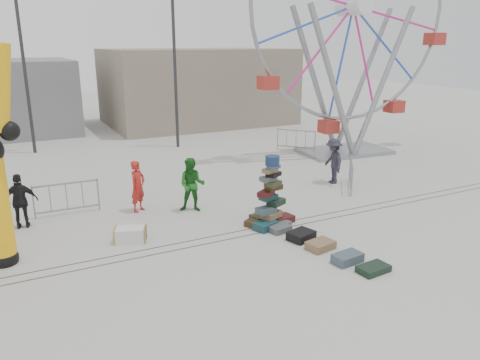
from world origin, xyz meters
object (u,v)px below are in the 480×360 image
barricade_dummy_c (67,198)px  ferris_wheel (352,26)px  pedestrian_red (138,186)px  suitcase_tower (270,206)px  lamp_post_right (176,61)px  lamp_post_left (26,62)px  pedestrian_black (21,201)px  steamer_trunk (130,235)px  barricade_wheel_front (351,175)px  pedestrian_grey (333,161)px  pedestrian_green (192,185)px  barricade_wheel_back (296,140)px

barricade_dummy_c → ferris_wheel: bearing=13.3°
pedestrian_red → ferris_wheel: bearing=-20.4°
ferris_wheel → pedestrian_red: (-11.66, -3.69, -5.28)m
suitcase_tower → barricade_dummy_c: bearing=128.0°
lamp_post_right → lamp_post_left: (-7.00, 2.00, 0.00)m
lamp_post_left → suitcase_tower: lamp_post_left is taller
barricade_dummy_c → pedestrian_red: pedestrian_red is taller
ferris_wheel → pedestrian_black: (-15.19, -3.52, -5.30)m
steamer_trunk → barricade_wheel_front: barricade_wheel_front is taller
barricade_wheel_front → pedestrian_red: pedestrian_red is taller
barricade_dummy_c → steamer_trunk: bearing=-66.2°
lamp_post_right → lamp_post_left: same height
lamp_post_left → suitcase_tower: bearing=-68.0°
lamp_post_right → suitcase_tower: (-1.37, -11.92, -3.87)m
pedestrian_red → lamp_post_right: bearing=24.4°
lamp_post_right → pedestrian_grey: (3.11, -9.24, -3.58)m
barricade_dummy_c → lamp_post_right: bearing=51.4°
barricade_wheel_front → pedestrian_grey: (-0.17, 0.90, 0.36)m
lamp_post_left → suitcase_tower: size_ratio=3.66×
suitcase_tower → pedestrian_green: bearing=109.9°
suitcase_tower → pedestrian_green: size_ratio=1.21×
steamer_trunk → barricade_dummy_c: size_ratio=0.44×
lamp_post_left → barricade_wheel_back: lamp_post_left is taller
barricade_wheel_front → pedestrian_black: pedestrian_black is taller
barricade_dummy_c → lamp_post_left: bearing=92.3°
barricade_wheel_back → lamp_post_right: bearing=-166.0°
lamp_post_left → steamer_trunk: bearing=-83.8°
ferris_wheel → barricade_dummy_c: bearing=-163.8°
barricade_wheel_back → pedestrian_grey: (-1.98, -5.61, 0.36)m
ferris_wheel → steamer_trunk: (-12.54, -6.02, -5.95)m
lamp_post_left → pedestrian_green: lamp_post_left is taller
lamp_post_right → ferris_wheel: bearing=-36.8°
lamp_post_right → barricade_wheel_back: (5.09, -3.63, -3.93)m
ferris_wheel → pedestrian_black: 16.46m
barricade_wheel_front → barricade_wheel_back: 6.75m
lamp_post_left → pedestrian_black: 11.40m
barricade_wheel_back → pedestrian_green: pedestrian_green is taller
ferris_wheel → lamp_post_left: bearing=156.9°
lamp_post_left → barricade_dummy_c: (0.17, -10.16, -3.93)m
pedestrian_red → steamer_trunk: bearing=-148.8°
steamer_trunk → barricade_wheel_back: bearing=57.1°
steamer_trunk → pedestrian_red: pedestrian_red is taller
barricade_dummy_c → pedestrian_black: bearing=-155.7°
lamp_post_right → lamp_post_left: size_ratio=1.00×
lamp_post_left → pedestrian_black: size_ratio=4.73×
pedestrian_black → ferris_wheel: bearing=-160.1°
barricade_dummy_c → pedestrian_grey: bearing=-4.8°
lamp_post_left → barricade_wheel_back: 13.90m
lamp_post_left → barricade_dummy_c: bearing=-89.1°
lamp_post_left → barricade_wheel_front: size_ratio=4.00×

